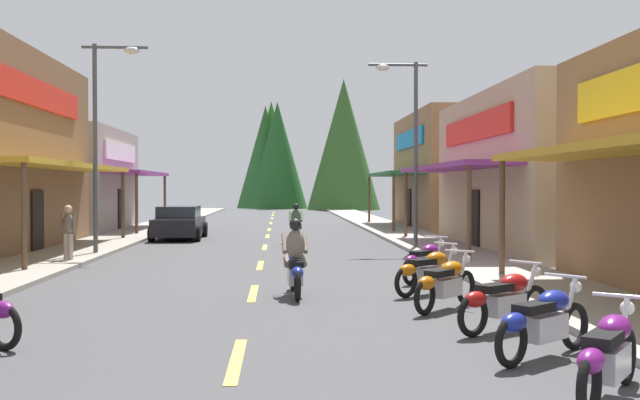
{
  "coord_description": "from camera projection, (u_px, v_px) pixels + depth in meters",
  "views": [
    {
      "loc": [
        0.55,
        -0.59,
        2.19
      ],
      "look_at": [
        1.87,
        23.08,
        1.78
      ],
      "focal_mm": 40.63,
      "sensor_mm": 36.0,
      "label": 1
    }
  ],
  "objects": [
    {
      "name": "parked_car_curbside",
      "position": [
        179.0,
        223.0,
        30.49
      ],
      "size": [
        2.08,
        4.31,
        1.4
      ],
      "rotation": [
        0.0,
        0.0,
        1.58
      ],
      "color": "black",
      "rests_on": "ground"
    },
    {
      "name": "sidewalk_right",
      "position": [
        420.0,
        240.0,
        29.17
      ],
      "size": [
        2.59,
        86.57,
        0.12
      ],
      "primitive_type": "cube",
      "color": "#9E9991",
      "rests_on": "ground"
    },
    {
      "name": "motorcycle_parked_right_0",
      "position": [
        609.0,
        354.0,
        7.39
      ],
      "size": [
        1.41,
        1.74,
        1.04
      ],
      "rotation": [
        0.0,
        0.0,
        0.9
      ],
      "color": "black",
      "rests_on": "ground"
    },
    {
      "name": "ground",
      "position": [
        266.0,
        243.0,
        28.83
      ],
      "size": [
        9.79,
        86.57,
        0.1
      ],
      "primitive_type": "cube",
      "color": "#424244"
    },
    {
      "name": "treeline_backdrop",
      "position": [
        295.0,
        152.0,
        74.18
      ],
      "size": [
        14.34,
        13.28,
        12.79
      ],
      "color": "#225423",
      "rests_on": "ground"
    },
    {
      "name": "storefront_right_far",
      "position": [
        483.0,
        171.0,
        38.85
      ],
      "size": [
        9.77,
        10.82,
        6.1
      ],
      "color": "olive",
      "rests_on": "ground"
    },
    {
      "name": "motorcycle_parked_right_3",
      "position": [
        445.0,
        283.0,
        12.92
      ],
      "size": [
        1.5,
        1.66,
        1.04
      ],
      "rotation": [
        0.0,
        0.0,
        0.84
      ],
      "color": "black",
      "rests_on": "ground"
    },
    {
      "name": "sidewalk_left",
      "position": [
        109.0,
        241.0,
        28.49
      ],
      "size": [
        2.59,
        86.57,
        0.12
      ],
      "primitive_type": "cube",
      "color": "gray",
      "rests_on": "ground"
    },
    {
      "name": "pedestrian_browsing",
      "position": [
        68.0,
        230.0,
        20.74
      ],
      "size": [
        0.5,
        0.41,
        1.69
      ],
      "rotation": [
        0.0,
        0.0,
        4.16
      ],
      "color": "#B2A599",
      "rests_on": "ground"
    },
    {
      "name": "storefront_right_middle",
      "position": [
        590.0,
        172.0,
        25.81
      ],
      "size": [
        10.12,
        11.85,
        5.5
      ],
      "color": "tan",
      "rests_on": "ground"
    },
    {
      "name": "streetlamp_right",
      "position": [
        407.0,
        129.0,
        25.21
      ],
      "size": [
        2.07,
        0.3,
        6.56
      ],
      "color": "#474C51",
      "rests_on": "ground"
    },
    {
      "name": "motorcycle_parked_right_5",
      "position": [
        425.0,
        261.0,
        16.77
      ],
      "size": [
        1.44,
        1.72,
        1.04
      ],
      "rotation": [
        0.0,
        0.0,
        0.88
      ],
      "color": "black",
      "rests_on": "ground"
    },
    {
      "name": "motorcycle_parked_right_1",
      "position": [
        543.0,
        321.0,
        9.23
      ],
      "size": [
        1.73,
        1.41,
        1.04
      ],
      "rotation": [
        0.0,
        0.0,
        0.67
      ],
      "color": "black",
      "rests_on": "ground"
    },
    {
      "name": "streetlamp_left",
      "position": [
        104.0,
        120.0,
        22.89
      ],
      "size": [
        2.07,
        0.3,
        6.73
      ],
      "color": "#474C51",
      "rests_on": "ground"
    },
    {
      "name": "rider_cruising_lead",
      "position": [
        295.0,
        264.0,
        14.55
      ],
      "size": [
        0.6,
        2.14,
        1.57
      ],
      "rotation": [
        0.0,
        0.0,
        1.61
      ],
      "color": "black",
      "rests_on": "ground"
    },
    {
      "name": "centerline_dashes",
      "position": [
        268.0,
        236.0,
        32.48
      ],
      "size": [
        0.16,
        62.81,
        0.01
      ],
      "color": "#E0C64C",
      "rests_on": "ground"
    },
    {
      "name": "rider_cruising_trailing",
      "position": [
        296.0,
        227.0,
        27.82
      ],
      "size": [
        0.6,
        2.14,
        1.57
      ],
      "rotation": [
        0.0,
        0.0,
        1.57
      ],
      "color": "black",
      "rests_on": "ground"
    },
    {
      "name": "motorcycle_parked_right_2",
      "position": [
        504.0,
        299.0,
        11.01
      ],
      "size": [
        1.81,
        1.3,
        1.04
      ],
      "rotation": [
        0.0,
        0.0,
        0.61
      ],
      "color": "black",
      "rests_on": "ground"
    },
    {
      "name": "motorcycle_parked_right_4",
      "position": [
        429.0,
        271.0,
        14.78
      ],
      "size": [
        1.73,
        1.42,
        1.04
      ],
      "rotation": [
        0.0,
        0.0,
        0.68
      ],
      "color": "black",
      "rests_on": "ground"
    },
    {
      "name": "storefront_left_far",
      "position": [
        32.0,
        180.0,
        36.13
      ],
      "size": [
        10.6,
        9.33,
        5.09
      ],
      "color": "gray",
      "rests_on": "ground"
    }
  ]
}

